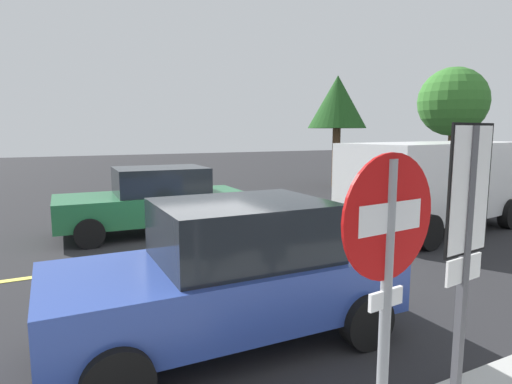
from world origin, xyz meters
The scene contains 10 objects.
ground_plane centered at (0.00, 0.00, 0.00)m, with size 80.00×80.00×0.00m, color #262628.
lane_marking_centre centered at (3.00, 0.00, 0.01)m, with size 28.00×0.16×0.01m, color #E0D14C.
stop_sign centered at (-1.12, -6.10, 1.60)m, with size 0.76×0.10×2.34m.
speed_limit_sign centered at (-0.08, -5.85, 1.76)m, with size 0.54×0.09×2.52m.
white_van centered at (5.83, -0.58, 1.27)m, with size 5.43×2.83×2.20m.
car_black_approaching centered at (11.70, 1.55, 0.81)m, with size 4.48×2.59×1.62m.
car_green_crossing centered at (-0.44, 2.41, 0.81)m, with size 4.53×2.24×1.60m.
car_blue_near_curb centered at (-1.01, -3.52, 0.83)m, with size 4.05×2.01×1.66m.
tree_left_verge centered at (9.05, 7.57, 3.73)m, with size 2.59×2.59×4.94m.
tree_centre_verge centered at (15.28, 6.56, 3.91)m, with size 3.31×3.31×5.58m.
Camera 1 is at (-2.93, -7.93, 2.45)m, focal length 29.95 mm.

